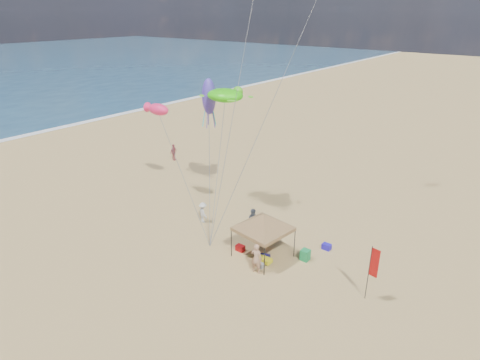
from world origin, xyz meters
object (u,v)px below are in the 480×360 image
Objects in this scene: beach_cart at (264,260)px; person_near_c at (203,212)px; cooler_red at (240,248)px; person_near_b at (254,222)px; chair_green at (305,255)px; cooler_blue at (326,247)px; feather_flag at (373,266)px; person_far_a at (174,152)px; canopy_tent at (264,216)px; person_near_a at (256,258)px; chair_yellow at (260,229)px.

person_near_c is at bearing 167.44° from beach_cart.
cooler_red is 0.29× the size of person_near_b.
cooler_red is 0.77× the size of chair_green.
cooler_red is 5.53m from cooler_blue.
feather_flag is 2.12× the size of person_near_c.
beach_cart is 0.53× the size of person_far_a.
person_near_c reaches higher than chair_green.
person_far_a reaches higher than chair_green.
cooler_red is at bearing -165.62° from canopy_tent.
cooler_red is 18.16m from person_far_a.
chair_green is 0.38× the size of person_near_b.
chair_green reaches higher than beach_cart.
canopy_tent reaches higher than person_near_a.
canopy_tent is at bearing -50.48° from chair_yellow.
canopy_tent is 7.87× the size of chair_yellow.
person_far_a is at bearing 159.42° from chair_green.
cooler_red is at bearing -120.35° from person_near_b.
chair_green is (2.27, 1.29, -2.50)m from canopy_tent.
chair_green reaches higher than cooler_blue.
chair_green is 0.46× the size of person_near_c.
feather_flag is at bearing -119.59° from person_far_a.
cooler_blue is at bearing 49.34° from canopy_tent.
feather_flag is 12.79m from person_near_c.
person_far_a is at bearing -12.17° from person_near_c.
person_far_a is at bearing 153.45° from canopy_tent.
person_near_b is 1.21× the size of person_near_c.
person_near_b is 3.94m from person_near_c.
beach_cart is (-2.26, -3.69, 0.01)m from cooler_blue.
chair_yellow is (-4.50, -1.06, 0.16)m from cooler_blue.
person_near_b is (-2.78, 3.46, -0.02)m from person_near_a.
person_near_c is at bearing 147.99° from person_near_b.
person_near_a is (2.42, -3.71, 0.59)m from chair_yellow.
person_near_c is 13.67m from person_far_a.
chair_yellow is at bearing -166.76° from cooler_blue.
feather_flag reaches higher than cooler_blue.
cooler_blue is (4.22, 3.57, 0.00)m from cooler_red.
feather_flag is 5.44m from cooler_blue.
feather_flag is 1.92× the size of person_far_a.
chair_yellow is at bearing -66.08° from person_near_a.
feather_flag is at bearing 0.85° from canopy_tent.
person_near_b reaches higher than beach_cart.
chair_green is at bearing -120.65° from person_far_a.
person_near_a is (-6.10, -1.68, -1.21)m from feather_flag.
chair_green is 8.22m from person_near_c.
person_far_a is (-15.76, 8.99, 0.65)m from cooler_red.
person_far_a is at bearing 157.28° from chair_yellow.
feather_flag is 4.62× the size of chair_yellow.
feather_flag is 8.48m from cooler_red.
person_near_a is 7.06m from person_near_c.
person_far_a is at bearing 150.29° from cooler_red.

